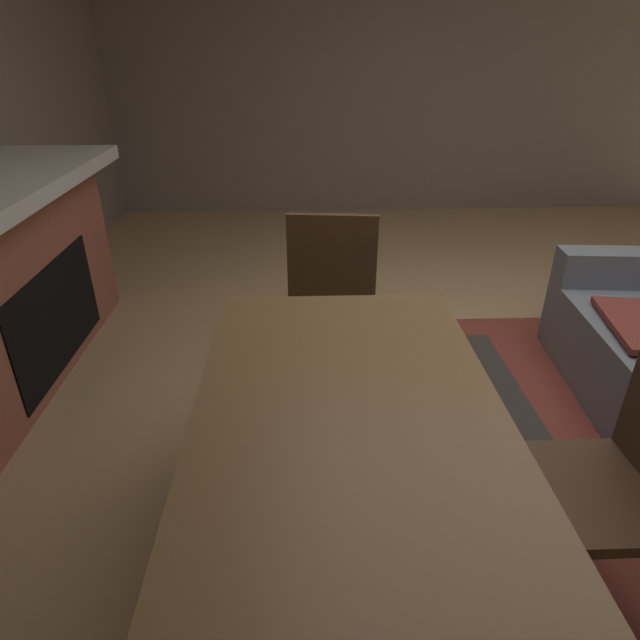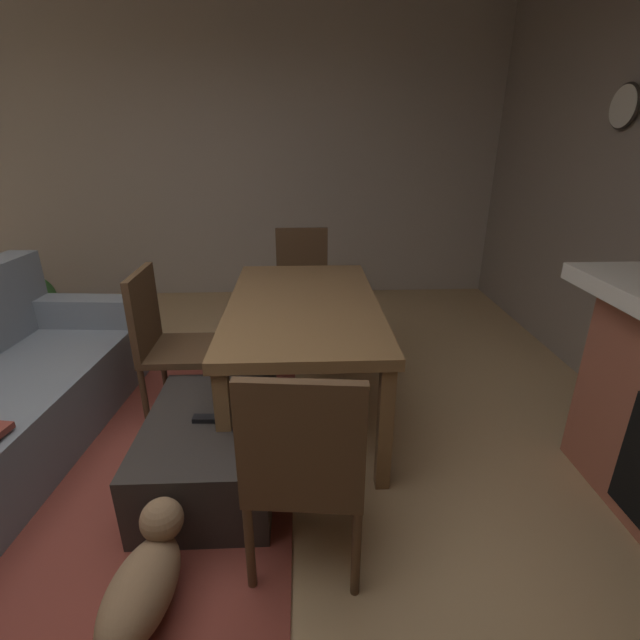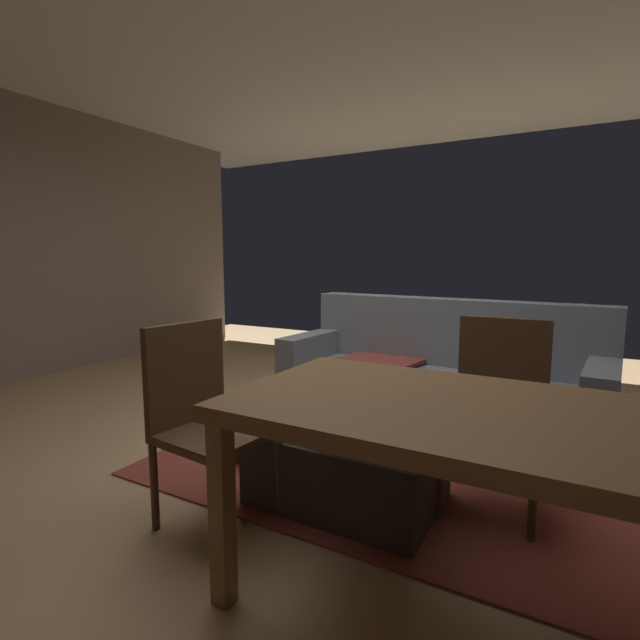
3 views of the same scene
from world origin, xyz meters
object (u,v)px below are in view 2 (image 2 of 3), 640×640
object	(u,v)px
tv_remote	(210,419)
potted_plant	(33,301)
small_dog	(145,579)
wall_clock	(625,106)
dining_table	(303,314)
dining_chair_east	(302,278)
ottoman_coffee_table	(212,450)
dining_chair_west	(304,463)
dining_chair_north	(166,337)

from	to	relation	value
tv_remote	potted_plant	size ratio (longest dim) A/B	0.30
tv_remote	small_dog	world-z (taller)	tv_remote
small_dog	wall_clock	size ratio (longest dim) A/B	1.95
tv_remote	wall_clock	world-z (taller)	wall_clock
dining_table	dining_chair_east	world-z (taller)	dining_chair_east
ottoman_coffee_table	dining_chair_west	xyz separation A→B (m)	(-0.53, -0.46, 0.34)
tv_remote	dining_chair_west	distance (m)	0.70
dining_table	potted_plant	bearing A→B (deg)	60.72
ottoman_coffee_table	wall_clock	world-z (taller)	wall_clock
dining_table	dining_chair_west	distance (m)	1.19
tv_remote	dining_chair_north	world-z (taller)	dining_chair_north
ottoman_coffee_table	wall_clock	size ratio (longest dim) A/B	3.26
dining_table	wall_clock	distance (m)	2.37
small_dog	wall_clock	world-z (taller)	wall_clock
dining_chair_north	dining_chair_west	bearing A→B (deg)	-145.03
potted_plant	dining_chair_east	bearing A→B (deg)	-93.65
tv_remote	dining_chair_east	world-z (taller)	dining_chair_east
ottoman_coffee_table	tv_remote	distance (m)	0.20
tv_remote	dining_chair_north	size ratio (longest dim) A/B	0.17
ottoman_coffee_table	small_dog	distance (m)	0.72
dining_chair_east	potted_plant	world-z (taller)	dining_chair_east
dining_table	potted_plant	distance (m)	2.74
tv_remote	wall_clock	bearing A→B (deg)	-62.57
potted_plant	wall_clock	size ratio (longest dim) A/B	1.93
dining_chair_east	dining_chair_north	size ratio (longest dim) A/B	1.00
tv_remote	wall_clock	distance (m)	3.08
dining_table	small_dog	xyz separation A→B (m)	(-1.36, 0.58, -0.48)
small_dog	dining_chair_west	bearing A→B (deg)	-72.54
wall_clock	small_dog	bearing A→B (deg)	125.37
dining_chair_east	potted_plant	size ratio (longest dim) A/B	1.77
dining_table	tv_remote	bearing A→B (deg)	145.37
tv_remote	potted_plant	world-z (taller)	potted_plant
ottoman_coffee_table	tv_remote	size ratio (longest dim) A/B	5.56
dining_table	dining_chair_north	bearing A→B (deg)	90.01
dining_chair_west	dining_table	bearing A→B (deg)	-0.45
ottoman_coffee_table	dining_chair_west	size ratio (longest dim) A/B	0.96
dining_chair_north	dining_table	bearing A→B (deg)	-89.99
dining_chair_north	dining_chair_east	bearing A→B (deg)	-35.24
potted_plant	wall_clock	world-z (taller)	wall_clock
dining_table	dining_chair_east	size ratio (longest dim) A/B	1.69
dining_table	small_dog	distance (m)	1.56
tv_remote	dining_chair_east	size ratio (longest dim) A/B	0.17
dining_chair_north	wall_clock	size ratio (longest dim) A/B	3.41
tv_remote	dining_chair_north	bearing A→B (deg)	31.51
tv_remote	dining_chair_west	bearing A→B (deg)	-135.94
dining_chair_north	potted_plant	size ratio (longest dim) A/B	1.77
dining_table	dining_chair_north	xyz separation A→B (m)	(-0.00, 0.83, -0.14)
ottoman_coffee_table	potted_plant	size ratio (longest dim) A/B	1.69
dining_chair_east	dining_table	bearing A→B (deg)	-179.98
ottoman_coffee_table	dining_table	bearing A→B (deg)	-35.90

